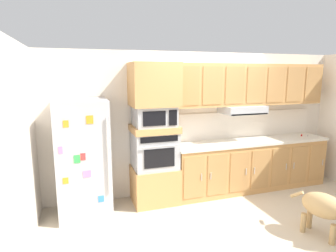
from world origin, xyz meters
The scene contains 15 objects.
ground_plane centered at (0.00, 0.00, 0.00)m, with size 9.60×9.60×0.00m, color beige.
back_kitchen_wall centered at (0.00, 1.11, 1.25)m, with size 6.20×0.12×2.50m, color silver.
side_panel_left centered at (-2.80, 0.00, 1.25)m, with size 0.12×7.10×2.50m, color silver.
refrigerator centered at (-2.07, 0.68, 0.88)m, with size 0.76×0.73×1.76m.
oven_base_cabinet centered at (-0.95, 0.75, 0.30)m, with size 0.74×0.62×0.60m, color tan.
built_in_oven centered at (-0.95, 0.75, 0.90)m, with size 0.70×0.62×0.60m.
appliance_mid_shelf centered at (-0.95, 0.75, 1.25)m, with size 0.74×0.62×0.10m, color tan.
microwave centered at (-0.95, 0.75, 1.46)m, with size 0.64×0.54×0.32m.
appliance_upper_cabinet centered at (-0.95, 0.75, 1.96)m, with size 0.74×0.62×0.68m, color tan.
lower_cabinet_run centered at (0.90, 0.75, 0.44)m, with size 2.96×0.63×0.88m.
countertop_slab centered at (0.90, 0.75, 0.90)m, with size 3.00×0.64×0.04m, color silver.
backsplash_panel centered at (0.90, 1.04, 1.17)m, with size 3.00×0.02×0.50m, color white.
upper_cabinet_with_hood centered at (0.89, 0.87, 1.90)m, with size 2.96×0.48×0.88m.
screwdriver centered at (2.07, 0.76, 0.93)m, with size 0.17×0.17×0.03m.
dog centered at (0.89, -1.03, 0.43)m, with size 0.51×0.98×0.67m.
Camera 1 is at (-2.15, -3.61, 2.13)m, focal length 30.44 mm.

